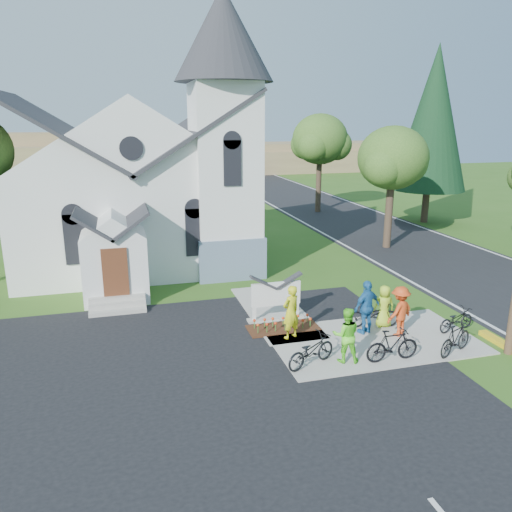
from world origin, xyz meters
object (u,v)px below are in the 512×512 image
object	(u,v)px
church_sign	(276,294)
bike_1	(392,345)
cyclist_0	(291,312)
cyclist_2	(367,307)
cyclist_3	(400,311)
bike_4	(456,320)
bike_3	(456,339)
bike_0	(311,351)
bike_2	(373,314)
cyclist_4	(384,306)
cyclist_1	(346,335)

from	to	relation	value
church_sign	bike_1	world-z (taller)	church_sign
cyclist_0	cyclist_2	xyz separation A→B (m)	(2.72, -0.31, 0.02)
cyclist_3	bike_4	world-z (taller)	cyclist_3
bike_1	bike_3	size ratio (longest dim) A/B	1.03
cyclist_0	bike_3	distance (m)	5.40
church_sign	bike_0	bearing A→B (deg)	-91.26
bike_2	cyclist_4	bearing A→B (deg)	-83.51
cyclist_3	cyclist_1	bearing A→B (deg)	3.65
cyclist_0	cyclist_2	size ratio (longest dim) A/B	0.98
bike_2	cyclist_4	distance (m)	0.50
cyclist_1	cyclist_4	xyz separation A→B (m)	(2.52, 2.13, -0.10)
bike_0	cyclist_1	world-z (taller)	cyclist_1
bike_4	cyclist_3	bearing A→B (deg)	72.11
cyclist_3	cyclist_4	world-z (taller)	cyclist_3
bike_1	cyclist_4	world-z (taller)	cyclist_4
bike_0	bike_2	size ratio (longest dim) A/B	1.00
cyclist_2	bike_2	bearing A→B (deg)	-159.43
cyclist_2	bike_2	xyz separation A→B (m)	(0.49, 0.39, -0.48)
cyclist_0	church_sign	bearing A→B (deg)	-114.34
cyclist_4	bike_4	size ratio (longest dim) A/B	0.98
cyclist_2	cyclist_4	world-z (taller)	cyclist_2
cyclist_1	cyclist_3	xyz separation A→B (m)	(2.65, 1.30, 0.01)
bike_0	cyclist_1	xyz separation A→B (m)	(1.15, -0.01, 0.40)
cyclist_4	bike_4	distance (m)	2.57
church_sign	cyclist_2	distance (m)	3.40
bike_0	cyclist_2	size ratio (longest dim) A/B	0.96
church_sign	cyclist_3	size ratio (longest dim) A/B	1.23
church_sign	cyclist_2	world-z (taller)	cyclist_2
bike_1	bike_3	distance (m)	2.23
cyclist_2	bike_2	world-z (taller)	cyclist_2
cyclist_2	cyclist_3	size ratio (longest dim) A/B	1.09
cyclist_0	cyclist_4	distance (m)	3.61
cyclist_0	cyclist_4	world-z (taller)	cyclist_0
bike_1	cyclist_2	world-z (taller)	cyclist_2
cyclist_2	bike_3	size ratio (longest dim) A/B	1.13
church_sign	bike_3	distance (m)	6.42
bike_0	cyclist_3	xyz separation A→B (m)	(3.80, 1.28, 0.41)
cyclist_0	bike_1	world-z (taller)	cyclist_0
church_sign	bike_2	xyz separation A→B (m)	(3.18, -1.69, -0.49)
bike_4	bike_3	bearing A→B (deg)	130.20
bike_0	cyclist_3	size ratio (longest dim) A/B	1.04
bike_0	bike_3	xyz separation A→B (m)	(4.79, -0.49, 0.03)
bike_2	bike_4	bearing A→B (deg)	-99.83
bike_0	cyclist_3	bearing A→B (deg)	-94.53
bike_0	bike_2	xyz separation A→B (m)	(3.27, 2.16, -0.00)
cyclist_0	cyclist_1	distance (m)	2.36
church_sign	bike_3	size ratio (longest dim) A/B	1.28
bike_3	bike_4	bearing A→B (deg)	-61.40
church_sign	cyclist_4	world-z (taller)	church_sign
bike_4	cyclist_2	bearing A→B (deg)	65.32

